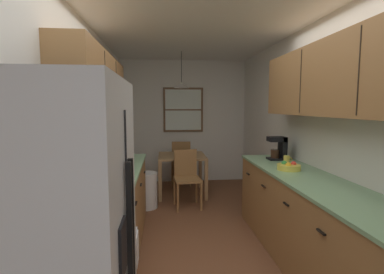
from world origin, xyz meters
TOP-DOWN VIEW (x-y plane):
  - ground_plane at (0.00, 1.00)m, footprint 12.00×12.00m
  - wall_left at (-1.35, 1.00)m, footprint 0.10×9.00m
  - wall_right at (1.35, 1.00)m, footprint 0.10×9.00m
  - wall_back at (0.00, 3.65)m, footprint 4.40×0.10m
  - ceiling_slab at (0.00, 1.00)m, footprint 4.40×9.00m
  - refrigerator at (-0.95, -1.18)m, footprint 0.73×0.79m
  - stove_range at (-0.99, -0.47)m, footprint 0.66×0.60m
  - microwave_over_range at (-1.11, -0.47)m, footprint 0.39×0.61m
  - counter_left at (-1.00, 0.80)m, footprint 0.64×1.94m
  - upper_cabinets_left at (-1.14, 0.75)m, footprint 0.33×2.02m
  - counter_right at (1.00, 0.00)m, footprint 0.64×3.02m
  - upper_cabinets_right at (1.14, -0.05)m, footprint 0.33×2.70m
  - dining_table at (-0.10, 2.66)m, footprint 0.83×0.85m
  - dining_chair_near at (-0.06, 2.03)m, footprint 0.44×0.44m
  - dining_chair_far at (-0.07, 3.30)m, footprint 0.44×0.44m
  - pendant_light at (-0.10, 2.66)m, footprint 0.28×0.28m
  - back_window at (-0.01, 3.58)m, footprint 0.83×0.05m
  - trash_bin at (-0.70, 2.00)m, footprint 0.34×0.34m
  - storage_canister at (-1.00, 0.12)m, footprint 0.11×0.11m
  - dish_towel at (-0.64, -0.32)m, footprint 0.02×0.16m
  - coffee_maker at (1.07, 1.13)m, footprint 0.22×0.18m
  - mug_by_coffeemaker at (1.05, 0.83)m, footprint 0.11×0.07m
  - fruit_bowl at (0.94, 0.52)m, footprint 0.25×0.25m
  - table_serving_bowl at (-0.04, 2.66)m, footprint 0.19×0.19m

SIDE VIEW (x-z plane):
  - ground_plane at x=0.00m, z-range 0.00..0.00m
  - trash_bin at x=-0.70m, z-range 0.00..0.56m
  - counter_right at x=1.00m, z-range 0.00..0.90m
  - counter_left at x=-1.00m, z-range 0.00..0.90m
  - stove_range at x=-0.99m, z-range -0.08..1.02m
  - dish_towel at x=-0.64m, z-range 0.38..0.62m
  - dining_chair_near at x=-0.06m, z-range 0.05..0.95m
  - dining_chair_far at x=-0.07m, z-range 0.05..0.95m
  - dining_table at x=-0.10m, z-range 0.25..0.97m
  - table_serving_bowl at x=-0.04m, z-range 0.72..0.78m
  - refrigerator at x=-0.95m, z-range 0.00..1.71m
  - fruit_bowl at x=0.94m, z-range 0.89..0.98m
  - mug_by_coffeemaker at x=1.05m, z-range 0.90..1.00m
  - storage_canister at x=-1.00m, z-range 0.90..1.09m
  - coffee_maker at x=1.07m, z-range 0.91..1.21m
  - wall_left at x=-1.35m, z-range 0.00..2.55m
  - wall_right at x=1.35m, z-range 0.00..2.55m
  - wall_back at x=0.00m, z-range 0.00..2.55m
  - back_window at x=-0.01m, z-range 1.06..1.98m
  - microwave_over_range at x=-1.11m, z-range 1.45..1.80m
  - upper_cabinets_left at x=-1.14m, z-range 1.47..2.15m
  - upper_cabinets_right at x=1.14m, z-range 1.50..2.19m
  - pendant_light at x=-0.10m, z-range 1.65..2.28m
  - ceiling_slab at x=0.00m, z-range 2.55..2.63m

